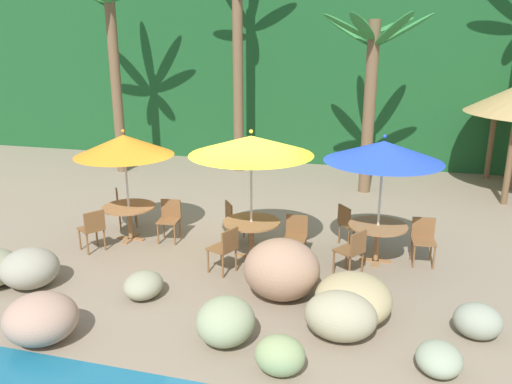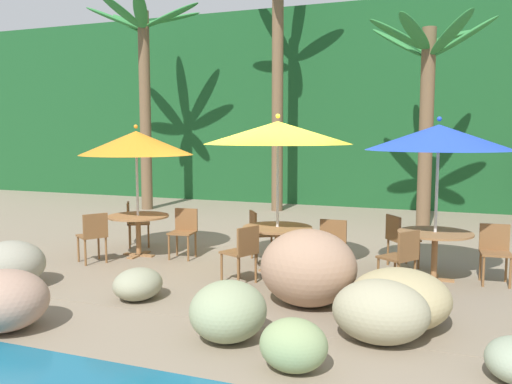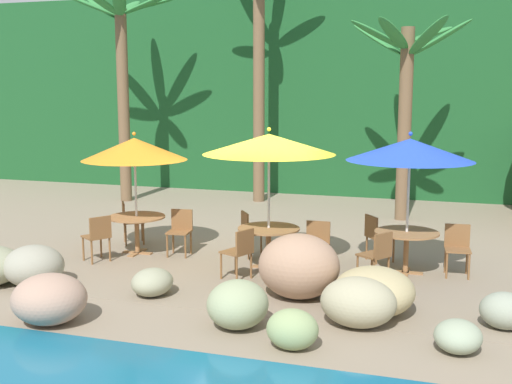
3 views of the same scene
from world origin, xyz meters
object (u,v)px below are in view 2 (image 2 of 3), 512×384
at_px(chair_yellow_seaward, 332,244).
at_px(umbrella_blue, 439,137).
at_px(dining_table_blue, 435,240).
at_px(palm_tree_third, 427,84).
at_px(chair_yellow_left, 243,250).
at_px(chair_orange_seaward, 184,229).
at_px(chair_blue_left, 402,255).
at_px(dining_table_orange, 138,222).
at_px(chair_orange_left, 93,234).
at_px(chair_yellow_inland, 259,232).
at_px(chair_blue_seaward, 495,249).
at_px(umbrella_orange, 136,143).
at_px(umbrella_yellow, 278,133).
at_px(dining_table_yellow, 277,235).
at_px(palm_tree_nearest, 144,67).
at_px(chair_blue_inland, 399,237).
at_px(palm_tree_second, 277,56).
at_px(chair_orange_inland, 134,221).

height_order(chair_yellow_seaward, umbrella_blue, umbrella_blue).
xyz_separation_m(dining_table_blue, palm_tree_third, (-0.49, 4.69, 2.71)).
bearing_deg(chair_yellow_left, chair_orange_seaward, 143.29).
bearing_deg(chair_yellow_left, chair_blue_left, 12.16).
xyz_separation_m(dining_table_orange, palm_tree_third, (4.58, 4.89, 2.71)).
height_order(chair_orange_left, umbrella_blue, umbrella_blue).
bearing_deg(umbrella_blue, chair_orange_left, -169.95).
bearing_deg(palm_tree_third, dining_table_orange, -133.12).
height_order(chair_yellow_inland, palm_tree_third, palm_tree_third).
height_order(umbrella_blue, chair_blue_seaward, umbrella_blue).
bearing_deg(umbrella_orange, umbrella_yellow, -4.50).
relative_size(chair_orange_seaward, umbrella_blue, 0.35).
bearing_deg(dining_table_orange, umbrella_orange, 7.24).
height_order(chair_orange_left, dining_table_yellow, chair_orange_left).
xyz_separation_m(chair_orange_seaward, umbrella_yellow, (1.89, -0.40, 1.70)).
height_order(umbrella_orange, dining_table_yellow, umbrella_orange).
bearing_deg(dining_table_yellow, chair_blue_seaward, 10.34).
relative_size(umbrella_yellow, chair_blue_seaward, 2.89).
bearing_deg(dining_table_blue, palm_tree_third, 95.94).
bearing_deg(palm_tree_nearest, chair_orange_seaward, -51.90).
relative_size(umbrella_blue, chair_blue_left, 2.82).
bearing_deg(dining_table_orange, chair_yellow_left, -22.67).
relative_size(chair_orange_seaward, chair_yellow_left, 1.00).
bearing_deg(chair_blue_inland, umbrella_orange, -169.62).
bearing_deg(dining_table_yellow, palm_tree_third, 69.97).
bearing_deg(umbrella_yellow, palm_tree_second, 108.90).
distance_m(chair_orange_seaward, chair_blue_inland, 3.70).
bearing_deg(dining_table_blue, chair_yellow_seaward, -168.21).
bearing_deg(chair_blue_seaward, chair_yellow_seaward, -168.45).
bearing_deg(dining_table_orange, dining_table_yellow, -4.50).
distance_m(chair_yellow_seaward, umbrella_blue, 2.24).
bearing_deg(umbrella_orange, dining_table_orange, -172.76).
bearing_deg(chair_yellow_inland, chair_orange_inland, 175.05).
xyz_separation_m(chair_blue_seaward, palm_tree_nearest, (-9.05, 4.89, 3.55)).
bearing_deg(chair_blue_left, chair_orange_left, -177.62).
height_order(umbrella_blue, palm_tree_nearest, palm_tree_nearest).
relative_size(chair_yellow_seaward, dining_table_blue, 0.79).
height_order(dining_table_yellow, chair_yellow_inland, chair_yellow_inland).
height_order(dining_table_orange, chair_yellow_inland, chair_yellow_inland).
relative_size(chair_yellow_left, chair_blue_inland, 1.00).
bearing_deg(dining_table_yellow, chair_yellow_left, -107.39).
xyz_separation_m(dining_table_yellow, palm_tree_second, (-2.24, 6.55, 3.73)).
relative_size(umbrella_orange, palm_tree_nearest, 0.41).
distance_m(chair_yellow_seaward, chair_yellow_left, 1.44).
xyz_separation_m(dining_table_yellow, chair_yellow_seaward, (0.85, 0.10, -0.10)).
bearing_deg(palm_tree_third, palm_tree_second, 160.63).
distance_m(chair_blue_seaward, palm_tree_third, 5.49).
distance_m(umbrella_yellow, palm_tree_second, 7.25).
distance_m(chair_orange_left, chair_blue_left, 5.06).
bearing_deg(chair_orange_left, palm_tree_third, 48.73).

